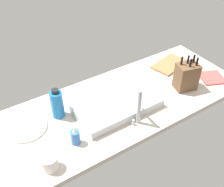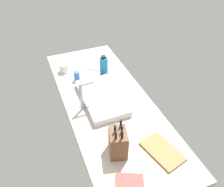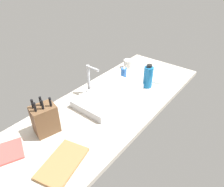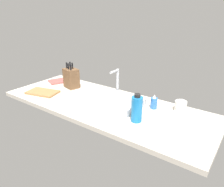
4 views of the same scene
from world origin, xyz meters
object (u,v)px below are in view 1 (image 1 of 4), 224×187
soap_bottle (75,137)px  sink_basin (117,105)px  cutting_board (169,64)px  water_bottle (57,104)px  dish_towel (212,78)px  coffee_mug (50,163)px  knife_block (186,76)px  faucet (138,104)px  dinner_plate (26,127)px

soap_bottle → sink_basin: bearing=-162.4°
cutting_board → water_bottle: water_bottle is taller
dish_towel → coffee_mug: bearing=3.6°
soap_bottle → coffee_mug: size_ratio=1.31×
knife_block → soap_bottle: size_ratio=2.13×
water_bottle → dish_towel: bearing=167.2°
dish_towel → faucet: bearing=4.2°
dish_towel → coffee_mug: size_ratio=1.85×
sink_basin → water_bottle: bearing=-23.2°
sink_basin → water_bottle: size_ratio=2.63×
coffee_mug → sink_basin: bearing=-160.6°
knife_block → cutting_board: knife_block is taller
cutting_board → dish_towel: bearing=115.5°
faucet → dinner_plate: bearing=-28.2°
faucet → soap_bottle: faucet is taller
cutting_board → water_bottle: size_ratio=1.38×
dinner_plate → cutting_board: bearing=-177.9°
sink_basin → faucet: size_ratio=2.18×
cutting_board → soap_bottle: 102.10cm
knife_block → soap_bottle: bearing=17.1°
knife_block → coffee_mug: 106.09cm
cutting_board → dinner_plate: bearing=2.1°
water_bottle → coffee_mug: (19.65, 33.24, -5.34)cm
sink_basin → cutting_board: size_ratio=1.91×
faucet → cutting_board: bearing=-149.0°
soap_bottle → dish_towel: bearing=-179.8°
sink_basin → water_bottle: water_bottle is taller
cutting_board → coffee_mug: coffee_mug is taller
knife_block → dish_towel: knife_block is taller
dish_towel → dinner_plate: bearing=-11.1°
dish_towel → coffee_mug: (130.19, 8.19, 3.43)cm
water_bottle → sink_basin: bearing=156.8°
faucet → knife_block: bearing=-170.0°
water_bottle → dinner_plate: water_bottle is taller
cutting_board → dish_towel: (-14.30, 29.99, -0.30)cm
sink_basin → faucet: faucet is taller
sink_basin → soap_bottle: size_ratio=4.60×
soap_bottle → coffee_mug: 20.09cm
coffee_mug → cutting_board: bearing=-161.8°
faucet → knife_block: size_ratio=0.99×
dinner_plate → coffee_mug: (-1.17, 33.87, 3.43)cm
soap_bottle → dinner_plate: bearing=-53.0°
sink_basin → coffee_mug: (53.30, 18.81, 1.20)cm
knife_block → water_bottle: size_ratio=1.22×
cutting_board → coffee_mug: size_ratio=3.15×
faucet → cutting_board: faucet is taller
coffee_mug → knife_block: bearing=-173.9°
cutting_board → coffee_mug: bearing=18.2°
soap_bottle → water_bottle: size_ratio=0.57×
sink_basin → dish_towel: sink_basin is taller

